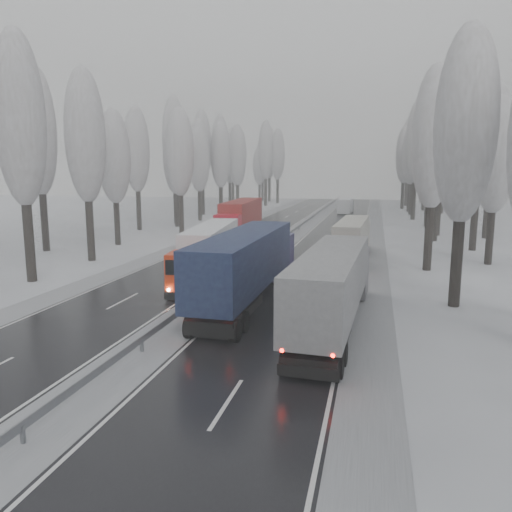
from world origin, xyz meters
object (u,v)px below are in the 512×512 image
at_px(truck_cream_box, 353,236).
at_px(truck_grey_tarp, 334,282).
at_px(truck_red_red, 240,216).
at_px(box_truck_distant, 346,206).
at_px(truck_red_white, 209,248).
at_px(truck_blue_box, 250,262).

bearing_deg(truck_cream_box, truck_grey_tarp, -87.44).
bearing_deg(truck_red_red, truck_cream_box, -43.60).
distance_m(truck_grey_tarp, truck_red_red, 36.35).
height_order(box_truck_distant, truck_red_white, truck_red_white).
bearing_deg(truck_red_red, truck_blue_box, -77.63).
height_order(truck_grey_tarp, truck_cream_box, truck_grey_tarp).
height_order(truck_blue_box, truck_cream_box, truck_blue_box).
distance_m(truck_cream_box, truck_red_red, 18.45).
bearing_deg(truck_blue_box, truck_red_white, 126.27).
bearing_deg(box_truck_distant, truck_grey_tarp, -83.78).
distance_m(truck_cream_box, truck_red_white, 15.19).
height_order(truck_grey_tarp, box_truck_distant, truck_grey_tarp).
bearing_deg(truck_cream_box, truck_red_red, 142.85).
bearing_deg(truck_grey_tarp, truck_blue_box, 149.07).
bearing_deg(truck_red_white, truck_grey_tarp, -52.43).
xyz_separation_m(truck_grey_tarp, truck_red_red, (-14.19, 33.46, 0.17)).
relative_size(truck_grey_tarp, truck_blue_box, 0.93).
xyz_separation_m(truck_grey_tarp, truck_cream_box, (0.00, 21.68, -0.30)).
relative_size(box_truck_distant, truck_red_white, 0.51).
relative_size(truck_blue_box, truck_cream_box, 1.23).
height_order(truck_cream_box, box_truck_distant, truck_cream_box).
relative_size(truck_grey_tarp, truck_red_red, 0.94).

